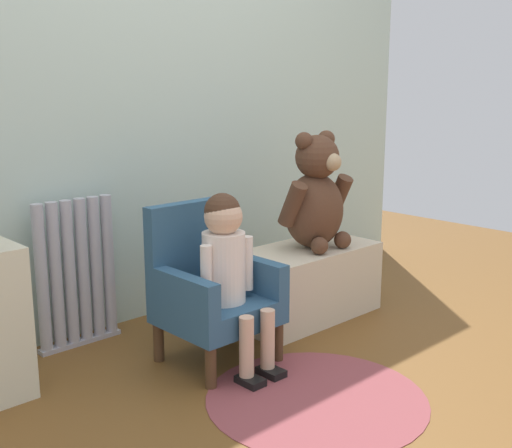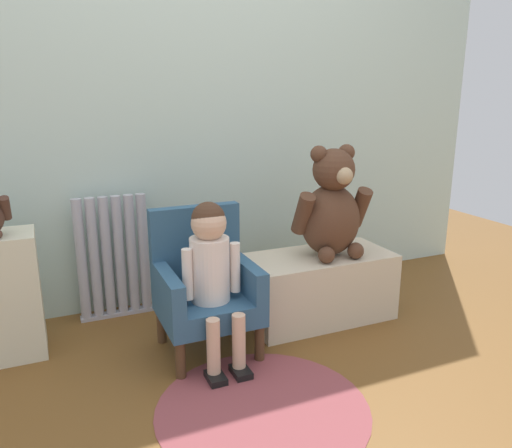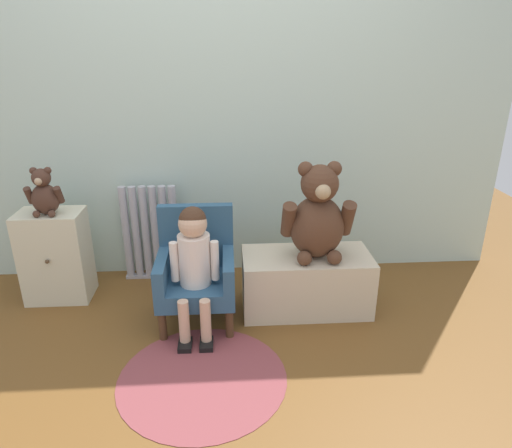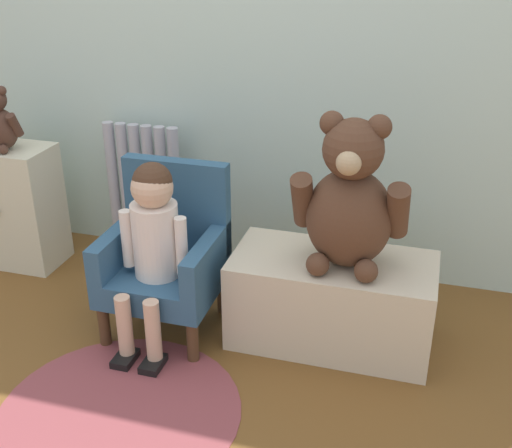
# 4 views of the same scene
# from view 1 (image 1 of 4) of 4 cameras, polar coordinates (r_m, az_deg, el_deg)

# --- Properties ---
(ground_plane) EXTENTS (6.00, 6.00, 0.00)m
(ground_plane) POSITION_cam_1_polar(r_m,az_deg,el_deg) (2.45, 6.22, -14.62)
(ground_plane) COLOR brown
(back_wall) EXTENTS (3.80, 0.05, 2.40)m
(back_wall) POSITION_cam_1_polar(r_m,az_deg,el_deg) (3.05, -10.41, 13.92)
(back_wall) COLOR silver
(back_wall) RESTS_ON ground_plane
(radiator) EXTENTS (0.37, 0.05, 0.64)m
(radiator) POSITION_cam_1_polar(r_m,az_deg,el_deg) (2.84, -15.66, -4.28)
(radiator) COLOR #B1AFBB
(radiator) RESTS_ON ground_plane
(child_armchair) EXTENTS (0.42, 0.40, 0.64)m
(child_armchair) POSITION_cam_1_polar(r_m,az_deg,el_deg) (2.61, -4.09, -5.70)
(child_armchair) COLOR #2E5475
(child_armchair) RESTS_ON ground_plane
(child_figure) EXTENTS (0.25, 0.35, 0.70)m
(child_figure) POSITION_cam_1_polar(r_m,az_deg,el_deg) (2.49, -2.56, -2.97)
(child_figure) COLOR silver
(child_figure) RESTS_ON ground_plane
(low_bench) EXTENTS (0.74, 0.36, 0.34)m
(low_bench) POSITION_cam_1_polar(r_m,az_deg,el_deg) (3.10, 4.34, -5.22)
(low_bench) COLOR beige
(low_bench) RESTS_ON ground_plane
(large_teddy_bear) EXTENTS (0.40, 0.28, 0.55)m
(large_teddy_bear) POSITION_cam_1_polar(r_m,az_deg,el_deg) (3.03, 5.31, 2.37)
(large_teddy_bear) COLOR #523323
(large_teddy_bear) RESTS_ON low_bench
(floor_rug) EXTENTS (0.80, 0.80, 0.01)m
(floor_rug) POSITION_cam_1_polar(r_m,az_deg,el_deg) (2.40, 5.39, -15.13)
(floor_rug) COLOR brown
(floor_rug) RESTS_ON ground_plane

